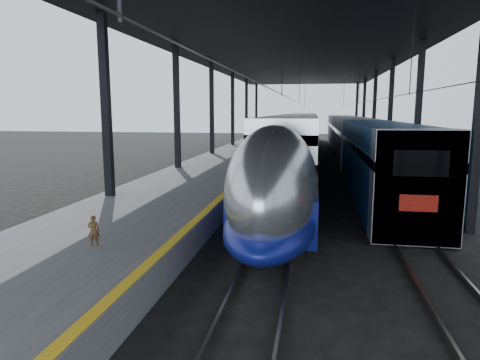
# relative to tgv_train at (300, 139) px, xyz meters

# --- Properties ---
(ground) EXTENTS (160.00, 160.00, 0.00)m
(ground) POSITION_rel_tgv_train_xyz_m (-2.00, -29.17, -2.11)
(ground) COLOR black
(ground) RESTS_ON ground
(platform) EXTENTS (6.00, 80.00, 1.00)m
(platform) POSITION_rel_tgv_train_xyz_m (-5.50, -9.17, -1.61)
(platform) COLOR #4C4C4F
(platform) RESTS_ON ground
(yellow_strip) EXTENTS (0.30, 80.00, 0.01)m
(yellow_strip) POSITION_rel_tgv_train_xyz_m (-2.70, -9.17, -1.11)
(yellow_strip) COLOR gold
(yellow_strip) RESTS_ON platform
(rails) EXTENTS (6.52, 80.00, 0.16)m
(rails) POSITION_rel_tgv_train_xyz_m (2.50, -9.17, -2.03)
(rails) COLOR slate
(rails) RESTS_ON ground
(canopy) EXTENTS (18.00, 75.00, 9.47)m
(canopy) POSITION_rel_tgv_train_xyz_m (-0.10, -9.17, 7.00)
(canopy) COLOR black
(canopy) RESTS_ON ground
(tgv_train) EXTENTS (3.15, 65.20, 4.52)m
(tgv_train) POSITION_rel_tgv_train_xyz_m (0.00, 0.00, 0.00)
(tgv_train) COLOR #AFB2B6
(tgv_train) RESTS_ON ground
(second_train) EXTENTS (3.05, 56.05, 4.21)m
(second_train) POSITION_rel_tgv_train_xyz_m (5.00, 0.58, 0.02)
(second_train) COLOR navy
(second_train) RESTS_ON ground
(child) EXTENTS (0.37, 0.30, 0.89)m
(child) POSITION_rel_tgv_train_xyz_m (-4.79, -31.18, -0.67)
(child) COLOR #473117
(child) RESTS_ON platform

